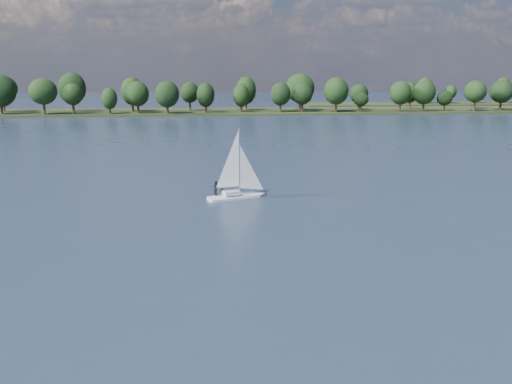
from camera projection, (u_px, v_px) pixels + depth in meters
ground at (211, 147)px, 129.58m from camera, size 700.00×700.00×0.00m
far_shore at (206, 112)px, 238.63m from camera, size 660.00×40.00×1.50m
far_shore_back at (509, 104)px, 300.51m from camera, size 220.00×30.00×1.40m
sailboat at (234, 179)px, 76.06m from camera, size 7.76×4.75×9.90m
treeline at (172, 93)px, 232.38m from camera, size 562.23×73.91×17.92m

